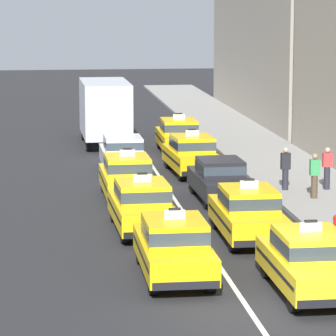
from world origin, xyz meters
The scene contains 17 objects.
ground_plane centered at (0.00, 0.00, 0.00)m, with size 160.00×160.00×0.00m, color #232326.
lane_stripe_left_right centered at (0.00, 20.00, 0.00)m, with size 0.14×80.00×0.01m, color silver.
sidewalk_curb centered at (5.60, 15.00, 0.07)m, with size 4.00×90.00×0.15m, color gray.
taxi_left_nearest centered at (-1.44, 3.46, 0.88)m, with size 1.84×4.57×1.96m.
taxi_left_second centered at (-1.75, 8.97, 0.88)m, with size 1.94×4.61×1.96m.
taxi_left_third centered at (-1.76, 14.23, 0.88)m, with size 1.86×4.58×1.96m.
sedan_left_fourth centered at (-1.44, 19.97, 0.85)m, with size 1.79×4.31×1.58m.
box_truck_left_fifth centered at (-1.69, 28.57, 1.78)m, with size 2.36×6.99×3.27m.
taxi_right_nearest centered at (1.79, 1.57, 0.88)m, with size 1.84×4.57×1.96m.
taxi_right_second centered at (1.43, 7.48, 0.88)m, with size 1.86×4.58×1.96m.
sedan_right_third centered at (1.63, 13.57, 0.85)m, with size 1.83×4.33×1.58m.
taxi_right_fourth centered at (1.43, 19.29, 0.88)m, with size 2.02×4.64×1.96m.
taxi_right_fifth centered at (1.66, 25.02, 0.88)m, with size 1.88×4.58×1.96m.
pedestrian_by_storefront centered at (5.04, 12.89, 0.99)m, with size 0.36×0.24×1.66m.
pedestrian_trailing centered at (5.98, 14.51, 0.98)m, with size 0.36×0.24×1.63m.
pedestrian_far_corner centered at (4.37, 14.61, 0.98)m, with size 0.36×0.24×1.64m.
fire_hydrant centered at (4.08, 6.80, 0.55)m, with size 0.36×0.22×0.73m.
Camera 1 is at (-5.00, -23.10, 7.64)m, focal length 109.25 mm.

